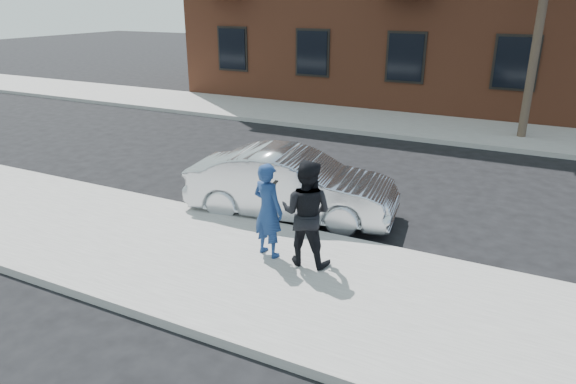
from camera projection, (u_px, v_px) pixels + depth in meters
The scene contains 8 objects.
ground at pixel (202, 256), 9.07m from camera, with size 100.00×100.00×0.00m, color black.
near_sidewalk at pixel (194, 258), 8.84m from camera, with size 50.00×3.50×0.15m, color gray.
near_curb at pixel (247, 220), 10.34m from camera, with size 50.00×0.10×0.15m, color #999691.
far_sidewalk at pixel (386, 123), 18.45m from camera, with size 50.00×3.50×0.15m, color gray.
far_curb at pixel (370, 134), 16.95m from camera, with size 50.00×0.10×0.15m, color #999691.
silver_sedan at pixel (292, 185), 10.48m from camera, with size 1.48×4.26×1.40m, color #B7BABF.
man_hoodie at pixel (268, 210), 8.53m from camera, with size 0.68×0.56×1.63m.
man_peacoat at pixel (306, 213), 8.24m from camera, with size 0.91×0.74×1.77m.
Camera 1 is at (4.98, -6.55, 4.27)m, focal length 32.00 mm.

